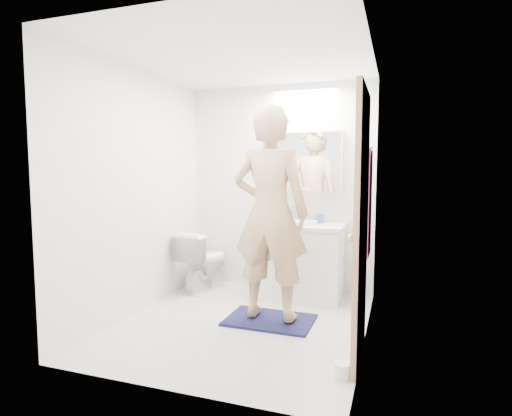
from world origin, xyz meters
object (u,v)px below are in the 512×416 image
at_px(toilet_paper_roll, 343,370).
at_px(vanity_cabinet, 300,262).
at_px(medicine_cabinet, 303,162).
at_px(soap_bottle_b, 293,214).
at_px(toilet, 203,260).
at_px(toothbrush_cup, 320,218).
at_px(person, 270,213).
at_px(soap_bottle_a, 274,212).

bearing_deg(toilet_paper_roll, vanity_cabinet, 112.15).
relative_size(medicine_cabinet, soap_bottle_b, 4.91).
height_order(vanity_cabinet, medicine_cabinet, medicine_cabinet).
bearing_deg(toilet, vanity_cabinet, -164.27).
bearing_deg(toothbrush_cup, soap_bottle_b, 176.34).
height_order(toilet, toothbrush_cup, toothbrush_cup).
bearing_deg(toilet_paper_roll, soap_bottle_b, 113.69).
height_order(medicine_cabinet, toothbrush_cup, medicine_cabinet).
distance_m(person, soap_bottle_b, 1.03).
bearing_deg(vanity_cabinet, soap_bottle_b, 126.27).
height_order(soap_bottle_b, toothbrush_cup, soap_bottle_b).
distance_m(toothbrush_cup, toilet_paper_roll, 2.07).
relative_size(vanity_cabinet, soap_bottle_a, 4.24).
height_order(vanity_cabinet, toilet, vanity_cabinet).
distance_m(soap_bottle_a, toilet_paper_roll, 2.27).
relative_size(medicine_cabinet, person, 0.45).
distance_m(vanity_cabinet, soap_bottle_b, 0.57).
bearing_deg(toilet_paper_roll, toothbrush_cup, 105.29).
relative_size(medicine_cabinet, toilet, 1.25).
relative_size(vanity_cabinet, soap_bottle_b, 5.02).
height_order(person, toothbrush_cup, person).
distance_m(medicine_cabinet, soap_bottle_a, 0.66).
bearing_deg(person, toilet, -34.23).
bearing_deg(medicine_cabinet, toothbrush_cup, -13.57).
distance_m(vanity_cabinet, toilet, 1.15).
bearing_deg(medicine_cabinet, vanity_cabinet, -82.77).
xyz_separation_m(toilet, toothbrush_cup, (1.32, 0.28, 0.52)).
bearing_deg(person, vanity_cabinet, -96.00).
height_order(vanity_cabinet, soap_bottle_a, soap_bottle_a).
distance_m(vanity_cabinet, person, 1.05).
relative_size(medicine_cabinet, toothbrush_cup, 8.23).
height_order(vanity_cabinet, person, person).
bearing_deg(soap_bottle_a, medicine_cabinet, 10.53).
relative_size(toilet, soap_bottle_a, 3.32).
relative_size(person, toothbrush_cup, 18.15).
distance_m(medicine_cabinet, soap_bottle_b, 0.60).
height_order(vanity_cabinet, toothbrush_cup, toothbrush_cup).
bearing_deg(medicine_cabinet, soap_bottle_b, -164.12).
bearing_deg(toothbrush_cup, medicine_cabinet, 166.43).
bearing_deg(soap_bottle_a, toilet_paper_roll, -60.54).
distance_m(vanity_cabinet, soap_bottle_a, 0.66).
distance_m(soap_bottle_b, toilet_paper_roll, 2.20).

